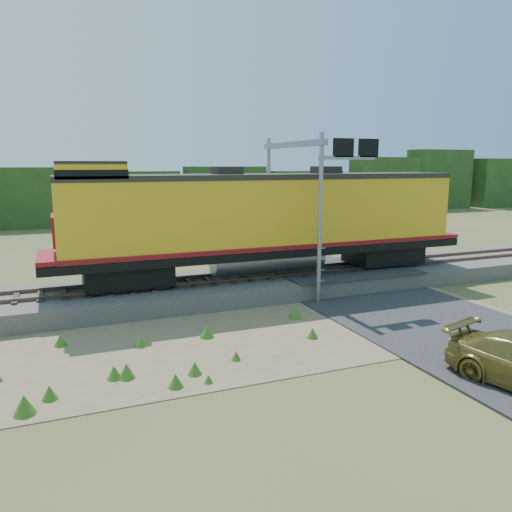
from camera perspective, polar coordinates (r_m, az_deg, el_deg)
name	(u,v)px	position (r m, az deg, el deg)	size (l,w,h in m)	color
ground	(258,338)	(18.04, 0.20, -9.40)	(140.00, 140.00, 0.00)	#475123
ballast	(209,289)	(23.35, -5.41, -3.78)	(70.00, 5.00, 0.80)	slate
rails	(209,279)	(23.23, -5.43, -2.63)	(70.00, 1.54, 0.16)	brown
dirt_shoulder	(200,341)	(17.88, -6.45, -9.61)	(26.00, 8.00, 0.03)	#8C7754
road	(404,309)	(22.08, 16.58, -5.86)	(7.00, 66.00, 0.86)	#38383A
tree_line_north	(119,194)	(54.16, -15.35, 6.90)	(130.00, 3.00, 6.50)	#1D3D16
weed_clumps	(159,351)	(17.20, -10.98, -10.62)	(15.00, 6.20, 0.56)	#3C6F1F
locomotive	(263,219)	(23.68, 0.77, 4.27)	(20.49, 3.13, 5.29)	black
signal_gantry	(306,176)	(23.75, 5.72, 9.07)	(2.96, 6.20, 7.46)	gray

